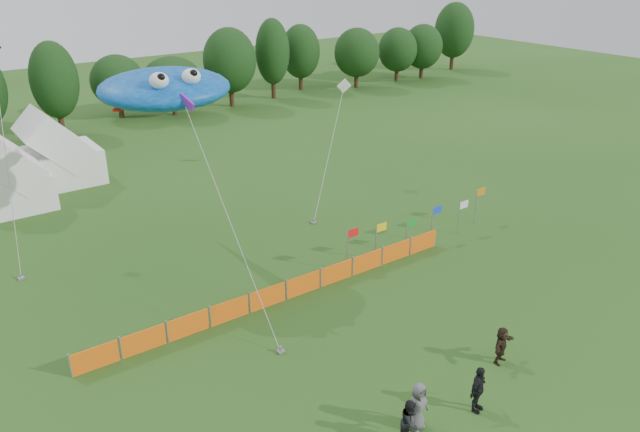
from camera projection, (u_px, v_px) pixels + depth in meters
ground at (413, 394)px, 23.48m from camera, size 160.00×160.00×0.00m
treeline at (82, 82)px, 56.09m from camera, size 104.57×8.78×8.36m
tent_left at (14, 180)px, 39.48m from camera, size 4.17×4.17×3.68m
tent_right at (56, 155)px, 43.52m from camera, size 5.67×4.54×4.00m
barrier_fence at (286, 291)px, 29.51m from camera, size 19.90×0.06×1.00m
flag_row at (421, 222)px, 34.62m from camera, size 10.73×0.54×2.25m
spectator_b at (410, 422)px, 20.89m from camera, size 1.03×0.94×1.72m
spectator_d at (478, 389)px, 22.30m from camera, size 1.17×0.74×1.86m
spectator_e at (418, 406)px, 21.49m from camera, size 0.98×0.71×1.87m
spectator_f at (501, 345)px, 24.97m from camera, size 1.57×0.85×1.61m
stingray_kite at (162, 87)px, 29.61m from camera, size 7.15×18.01×10.46m
small_kite_white at (335, 127)px, 41.24m from camera, size 7.24×5.91×7.16m
small_kite_dark at (4, 141)px, 31.98m from camera, size 2.26×5.84×11.08m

